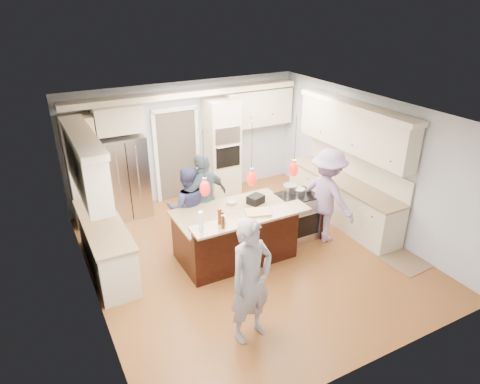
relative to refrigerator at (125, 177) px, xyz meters
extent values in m
plane|color=#936028|center=(1.55, -2.64, -0.90)|extent=(6.00, 6.00, 0.00)
cube|color=#B2BCC6|center=(1.55, 0.36, 0.45)|extent=(5.50, 0.04, 2.70)
cube|color=#B2BCC6|center=(1.55, -5.64, 0.45)|extent=(5.50, 0.04, 2.70)
cube|color=#B2BCC6|center=(-1.20, -2.64, 0.45)|extent=(0.04, 6.00, 2.70)
cube|color=#B2BCC6|center=(4.30, -2.64, 0.45)|extent=(0.04, 6.00, 2.70)
cube|color=white|center=(1.55, -2.64, 1.80)|extent=(5.50, 6.00, 0.04)
cube|color=#B7B7BC|center=(0.00, 0.00, 0.00)|extent=(0.90, 0.70, 1.80)
cube|color=beige|center=(2.30, 0.03, 0.25)|extent=(0.72, 0.64, 2.30)
cube|color=black|center=(2.30, -0.30, 0.65)|extent=(0.60, 0.02, 0.35)
cube|color=black|center=(2.30, -0.30, 0.15)|extent=(0.60, 0.02, 0.50)
cylinder|color=#B7B7BC|center=(2.30, -0.33, 0.40)|extent=(0.55, 0.02, 0.02)
cube|color=beige|center=(-0.80, 0.06, 0.25)|extent=(0.60, 0.58, 2.30)
cube|color=beige|center=(0.00, 0.06, 1.25)|extent=(0.95, 0.58, 0.55)
cube|color=beige|center=(3.35, 0.18, 1.05)|extent=(1.70, 0.35, 0.85)
cube|color=beige|center=(1.55, 0.16, 1.58)|extent=(5.30, 0.38, 0.12)
cube|color=#4C443A|center=(1.30, 0.35, 0.15)|extent=(0.90, 0.06, 2.10)
cube|color=white|center=(1.30, 0.31, 1.23)|extent=(1.04, 0.06, 0.10)
cube|color=beige|center=(3.95, -2.34, -0.46)|extent=(0.60, 3.00, 0.88)
cube|color=tan|center=(3.95, -2.34, 0.00)|extent=(0.64, 3.05, 0.04)
cube|color=beige|center=(4.07, -2.34, 1.08)|extent=(0.35, 3.00, 0.85)
cube|color=beige|center=(4.06, -2.34, 1.56)|extent=(0.37, 3.10, 0.10)
cube|color=beige|center=(-0.85, -1.84, -0.46)|extent=(0.60, 2.20, 0.88)
cube|color=tan|center=(-0.85, -1.84, 0.00)|extent=(0.64, 2.25, 0.04)
cube|color=beige|center=(-0.97, -1.84, 1.08)|extent=(0.35, 2.20, 0.85)
cube|color=beige|center=(-0.96, -1.84, 1.56)|extent=(0.37, 2.30, 0.10)
cube|color=black|center=(1.30, -2.49, -0.46)|extent=(2.00, 1.00, 0.88)
cube|color=tan|center=(1.30, -2.49, 0.00)|extent=(2.10, 1.10, 0.04)
cube|color=black|center=(1.30, -3.05, -0.36)|extent=(2.00, 0.12, 1.08)
cube|color=tan|center=(1.30, -3.19, 0.20)|extent=(2.10, 0.42, 0.04)
cube|color=black|center=(1.81, -2.42, 0.10)|extent=(0.34, 0.31, 0.15)
cube|color=#B7B7BC|center=(2.68, -2.49, -0.45)|extent=(0.76, 0.66, 0.90)
cube|color=black|center=(2.68, -2.83, -0.50)|extent=(0.65, 0.01, 0.45)
cube|color=black|center=(2.68, -2.49, 0.01)|extent=(0.72, 0.59, 0.02)
cube|color=black|center=(3.09, -2.49, -0.46)|extent=(0.06, 0.71, 0.88)
cylinder|color=black|center=(0.50, -3.15, 1.43)|extent=(0.01, 0.01, 0.75)
ellipsoid|color=red|center=(0.50, -3.15, 0.90)|extent=(0.15, 0.15, 0.26)
cylinder|color=black|center=(1.30, -3.15, 1.43)|extent=(0.01, 0.01, 0.75)
ellipsoid|color=red|center=(1.30, -3.15, 0.90)|extent=(0.15, 0.15, 0.26)
cylinder|color=black|center=(2.10, -3.15, 1.43)|extent=(0.01, 0.01, 0.75)
ellipsoid|color=red|center=(2.10, -3.15, 0.90)|extent=(0.15, 0.15, 0.26)
imported|color=gray|center=(0.58, -4.44, 0.03)|extent=(0.75, 0.56, 1.86)
imported|color=navy|center=(0.71, -1.79, -0.09)|extent=(0.94, 0.83, 1.61)
imported|color=#485A65|center=(1.05, -1.79, 0.01)|extent=(1.15, 0.75, 1.82)
imported|color=#9177A1|center=(3.15, -2.82, 0.03)|extent=(0.93, 1.32, 1.87)
cube|color=olive|center=(3.95, -4.07, -0.89)|extent=(0.72, 1.02, 0.01)
cylinder|color=silver|center=(0.40, -3.18, 0.38)|extent=(0.10, 0.10, 0.32)
cylinder|color=#43250C|center=(0.77, -3.17, 0.33)|extent=(0.06, 0.06, 0.23)
cylinder|color=#43250C|center=(0.72, -3.28, 0.33)|extent=(0.06, 0.06, 0.23)
cylinder|color=#43250C|center=(0.74, -3.13, 0.36)|extent=(0.08, 0.08, 0.27)
cylinder|color=#B7B7BC|center=(0.79, -3.16, 0.29)|extent=(0.10, 0.10, 0.14)
cube|color=tan|center=(1.46, -3.11, 0.24)|extent=(0.50, 0.42, 0.03)
cylinder|color=#B7B7BC|center=(2.64, -2.31, 0.10)|extent=(0.27, 0.27, 0.16)
cylinder|color=#B7B7BC|center=(2.74, -2.47, 0.08)|extent=(0.23, 0.23, 0.11)
camera|label=1|loc=(-1.75, -8.52, 3.56)|focal=32.00mm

